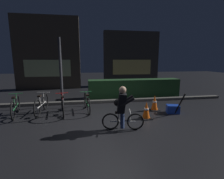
{
  "coord_description": "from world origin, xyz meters",
  "views": [
    {
      "loc": [
        -0.74,
        -5.09,
        1.96
      ],
      "look_at": [
        0.2,
        0.6,
        0.9
      ],
      "focal_mm": 26.22,
      "sensor_mm": 36.0,
      "label": 1
    }
  ],
  "objects_px": {
    "parked_bike_leftmost": "(16,106)",
    "parked_bike_center_right": "(87,103)",
    "blue_crate": "(173,109)",
    "street_post": "(61,76)",
    "closed_umbrella": "(180,104)",
    "parked_bike_center_left": "(63,105)",
    "parked_bike_left_mid": "(42,104)",
    "cyclist": "(122,108)",
    "traffic_cone_far": "(155,103)",
    "traffic_cone_near": "(146,110)"
  },
  "relations": [
    {
      "from": "blue_crate",
      "to": "street_post",
      "type": "bearing_deg",
      "value": 167.52
    },
    {
      "from": "street_post",
      "to": "blue_crate",
      "type": "xyz_separation_m",
      "value": [
        4.07,
        -0.9,
        -1.23
      ]
    },
    {
      "from": "parked_bike_leftmost",
      "to": "closed_umbrella",
      "type": "relative_size",
      "value": 1.9
    },
    {
      "from": "parked_bike_leftmost",
      "to": "parked_bike_center_left",
      "type": "bearing_deg",
      "value": -104.37
    },
    {
      "from": "parked_bike_leftmost",
      "to": "blue_crate",
      "type": "height_order",
      "value": "parked_bike_leftmost"
    },
    {
      "from": "traffic_cone_near",
      "to": "parked_bike_left_mid",
      "type": "bearing_deg",
      "value": 162.18
    },
    {
      "from": "parked_bike_left_mid",
      "to": "closed_umbrella",
      "type": "relative_size",
      "value": 1.91
    },
    {
      "from": "closed_umbrella",
      "to": "parked_bike_center_left",
      "type": "bearing_deg",
      "value": -144.53
    },
    {
      "from": "street_post",
      "to": "parked_bike_leftmost",
      "type": "distance_m",
      "value": 1.89
    },
    {
      "from": "street_post",
      "to": "cyclist",
      "type": "relative_size",
      "value": 2.21
    },
    {
      "from": "parked_bike_leftmost",
      "to": "cyclist",
      "type": "distance_m",
      "value": 3.85
    },
    {
      "from": "cyclist",
      "to": "parked_bike_left_mid",
      "type": "bearing_deg",
      "value": 154.28
    },
    {
      "from": "parked_bike_center_right",
      "to": "cyclist",
      "type": "xyz_separation_m",
      "value": [
        0.95,
        -1.85,
        0.3
      ]
    },
    {
      "from": "parked_bike_leftmost",
      "to": "traffic_cone_far",
      "type": "xyz_separation_m",
      "value": [
        5.09,
        -0.18,
        -0.05
      ]
    },
    {
      "from": "traffic_cone_near",
      "to": "traffic_cone_far",
      "type": "bearing_deg",
      "value": 51.62
    },
    {
      "from": "traffic_cone_far",
      "to": "parked_bike_center_right",
      "type": "bearing_deg",
      "value": 173.28
    },
    {
      "from": "street_post",
      "to": "parked_bike_left_mid",
      "type": "relative_size",
      "value": 1.69
    },
    {
      "from": "street_post",
      "to": "cyclist",
      "type": "xyz_separation_m",
      "value": [
        1.88,
        -2.01,
        -0.75
      ]
    },
    {
      "from": "parked_bike_leftmost",
      "to": "blue_crate",
      "type": "relative_size",
      "value": 3.67
    },
    {
      "from": "traffic_cone_far",
      "to": "cyclist",
      "type": "xyz_separation_m",
      "value": [
        -1.65,
        -1.54,
        0.34
      ]
    },
    {
      "from": "parked_bike_left_mid",
      "to": "cyclist",
      "type": "xyz_separation_m",
      "value": [
        2.6,
        -1.87,
        0.29
      ]
    },
    {
      "from": "street_post",
      "to": "parked_bike_center_left",
      "type": "xyz_separation_m",
      "value": [
        0.05,
        -0.35,
        -1.04
      ]
    },
    {
      "from": "parked_bike_leftmost",
      "to": "parked_bike_left_mid",
      "type": "xyz_separation_m",
      "value": [
        0.83,
        0.14,
        -0.0
      ]
    },
    {
      "from": "cyclist",
      "to": "parked_bike_leftmost",
      "type": "bearing_deg",
      "value": 163.3
    },
    {
      "from": "parked_bike_center_left",
      "to": "traffic_cone_far",
      "type": "distance_m",
      "value": 3.48
    },
    {
      "from": "traffic_cone_near",
      "to": "blue_crate",
      "type": "relative_size",
      "value": 1.33
    },
    {
      "from": "parked_bike_center_right",
      "to": "cyclist",
      "type": "relative_size",
      "value": 1.26
    },
    {
      "from": "parked_bike_leftmost",
      "to": "parked_bike_center_left",
      "type": "relative_size",
      "value": 1.02
    },
    {
      "from": "street_post",
      "to": "traffic_cone_far",
      "type": "relative_size",
      "value": 4.52
    },
    {
      "from": "traffic_cone_near",
      "to": "cyclist",
      "type": "height_order",
      "value": "cyclist"
    },
    {
      "from": "cyclist",
      "to": "closed_umbrella",
      "type": "relative_size",
      "value": 1.47
    },
    {
      "from": "traffic_cone_near",
      "to": "parked_bike_center_right",
      "type": "bearing_deg",
      "value": 149.7
    },
    {
      "from": "parked_bike_leftmost",
      "to": "parked_bike_center_right",
      "type": "distance_m",
      "value": 2.48
    },
    {
      "from": "traffic_cone_far",
      "to": "cyclist",
      "type": "distance_m",
      "value": 2.28
    },
    {
      "from": "blue_crate",
      "to": "traffic_cone_far",
      "type": "bearing_deg",
      "value": 141.28
    },
    {
      "from": "parked_bike_left_mid",
      "to": "cyclist",
      "type": "relative_size",
      "value": 1.3
    },
    {
      "from": "parked_bike_center_left",
      "to": "blue_crate",
      "type": "distance_m",
      "value": 4.06
    },
    {
      "from": "traffic_cone_near",
      "to": "blue_crate",
      "type": "distance_m",
      "value": 1.27
    },
    {
      "from": "parked_bike_center_left",
      "to": "street_post",
      "type": "bearing_deg",
      "value": -0.68
    },
    {
      "from": "parked_bike_center_left",
      "to": "cyclist",
      "type": "xyz_separation_m",
      "value": [
        1.83,
        -1.66,
        0.29
      ]
    },
    {
      "from": "parked_bike_leftmost",
      "to": "cyclist",
      "type": "relative_size",
      "value": 1.3
    },
    {
      "from": "parked_bike_center_right",
      "to": "closed_umbrella",
      "type": "relative_size",
      "value": 1.84
    },
    {
      "from": "street_post",
      "to": "closed_umbrella",
      "type": "xyz_separation_m",
      "value": [
        4.17,
        -1.15,
        -0.97
      ]
    },
    {
      "from": "parked_bike_leftmost",
      "to": "closed_umbrella",
      "type": "distance_m",
      "value": 5.79
    },
    {
      "from": "street_post",
      "to": "traffic_cone_far",
      "type": "bearing_deg",
      "value": -7.58
    },
    {
      "from": "closed_umbrella",
      "to": "traffic_cone_near",
      "type": "bearing_deg",
      "value": -126.98
    },
    {
      "from": "street_post",
      "to": "parked_bike_center_left",
      "type": "height_order",
      "value": "street_post"
    },
    {
      "from": "blue_crate",
      "to": "parked_bike_center_right",
      "type": "bearing_deg",
      "value": 166.79
    },
    {
      "from": "parked_bike_leftmost",
      "to": "parked_bike_left_mid",
      "type": "relative_size",
      "value": 1.0
    },
    {
      "from": "cyclist",
      "to": "traffic_cone_far",
      "type": "bearing_deg",
      "value": 52.95
    }
  ]
}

